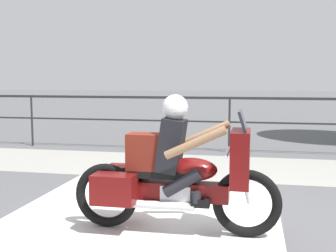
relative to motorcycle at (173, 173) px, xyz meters
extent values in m
plane|color=#565659|center=(0.31, 0.24, -0.68)|extent=(120.00, 120.00, 0.00)
cube|color=#99968E|center=(0.31, 3.64, -0.68)|extent=(44.00, 2.40, 0.01)
cube|color=silver|center=(-0.48, 0.04, -0.68)|extent=(3.41, 6.00, 0.01)
cube|color=#232326|center=(0.31, 5.40, 0.61)|extent=(36.00, 0.04, 0.06)
cube|color=#232326|center=(0.31, 5.40, 0.04)|extent=(36.00, 0.03, 0.04)
cylinder|color=#232326|center=(-4.79, 5.40, -0.02)|extent=(0.05, 0.05, 1.32)
cylinder|color=#232326|center=(0.31, 5.40, -0.02)|extent=(0.05, 0.05, 1.32)
torus|color=black|center=(0.82, 0.00, -0.31)|extent=(0.76, 0.11, 0.76)
torus|color=black|center=(-0.80, 0.00, -0.31)|extent=(0.76, 0.11, 0.76)
cube|color=#5B0C0C|center=(0.01, 0.00, -0.21)|extent=(1.23, 0.22, 0.20)
cube|color=silver|center=(0.04, 0.00, -0.26)|extent=(0.34, 0.26, 0.26)
ellipsoid|color=#5B0C0C|center=(0.20, 0.00, 0.05)|extent=(0.58, 0.30, 0.26)
cube|color=black|center=(-0.15, 0.00, -0.01)|extent=(0.71, 0.28, 0.08)
cube|color=#5B0C0C|center=(0.74, 0.00, 0.20)|extent=(0.20, 0.57, 0.60)
cube|color=#1E232B|center=(0.76, 0.00, 0.60)|extent=(0.10, 0.48, 0.24)
cylinder|color=silver|center=(0.60, 0.00, 0.25)|extent=(0.04, 0.70, 0.04)
cylinder|color=silver|center=(-0.18, -0.16, -0.34)|extent=(0.89, 0.09, 0.09)
cube|color=#5B0C0C|center=(-0.62, -0.24, -0.16)|extent=(0.48, 0.28, 0.33)
cube|color=#5B0C0C|center=(-0.62, 0.24, -0.16)|extent=(0.48, 0.28, 0.33)
cylinder|color=silver|center=(0.79, 0.00, -0.06)|extent=(0.18, 0.06, 0.50)
cube|color=black|center=(-0.02, 0.00, 0.31)|extent=(0.32, 0.36, 0.62)
sphere|color=#8C6647|center=(0.02, 0.00, 0.71)|extent=(0.23, 0.23, 0.23)
sphere|color=silver|center=(0.02, 0.00, 0.73)|extent=(0.29, 0.29, 0.29)
cylinder|color=black|center=(0.13, -0.15, -0.07)|extent=(0.44, 0.13, 0.34)
cylinder|color=black|center=(0.28, -0.15, -0.23)|extent=(0.11, 0.11, 0.12)
cube|color=black|center=(0.33, -0.15, -0.29)|extent=(0.20, 0.10, 0.09)
cylinder|color=black|center=(0.13, 0.15, -0.07)|extent=(0.44, 0.13, 0.34)
cylinder|color=black|center=(0.28, 0.15, -0.23)|extent=(0.11, 0.11, 0.12)
cube|color=black|center=(0.33, 0.15, -0.29)|extent=(0.20, 0.10, 0.09)
cylinder|color=#8C6647|center=(0.29, -0.30, 0.39)|extent=(0.66, 0.09, 0.37)
cylinder|color=#8C6647|center=(0.29, 0.30, 0.39)|extent=(0.66, 0.09, 0.37)
cube|color=maroon|center=(-0.32, 0.00, 0.23)|extent=(0.40, 0.28, 0.42)
camera|label=1|loc=(0.88, -4.56, 1.04)|focal=45.00mm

